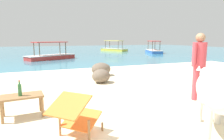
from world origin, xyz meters
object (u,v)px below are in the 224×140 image
Objects in this scene: bottle at (20,90)px; boat_red at (51,56)px; boat_blue at (154,50)px; deck_chair_near at (75,113)px; boat_yellow at (114,49)px; low_bench_table at (22,99)px; person_standing at (199,61)px; cow at (215,90)px.

bottle is 0.08× the size of boat_red.
boat_red is (-10.87, -2.69, 0.00)m from boat_blue.
boat_yellow is at bearing 22.73° from deck_chair_near.
boat_red reaches higher than deck_chair_near.
deck_chair_near is 12.42m from boat_red.
low_bench_table is 0.21× the size of boat_red.
boat_red is at bearing 107.61° from boat_yellow.
cow is at bearing 128.07° from person_standing.
boat_blue is (11.58, 15.10, -0.13)m from deck_chair_near.
cow reaches higher than bottle.
person_standing is at bearing -9.41° from boat_blue.
cow reaches higher than low_bench_table.
boat_blue reaches higher than deck_chair_near.
low_bench_table is at bearing 57.12° from bottle.
boat_yellow is at bearing -130.63° from boat_blue.
deck_chair_near is at bearing -16.47° from boat_blue.
boat_blue is (9.50, 15.71, -0.44)m from cow.
cow is at bearing 136.61° from boat_yellow.
boat_red is (-1.37, 13.02, -0.44)m from cow.
cow is 1.03× the size of person_standing.
low_bench_table is at bearing 80.15° from deck_chair_near.
person_standing is 0.43× the size of boat_red.
boat_blue reaches higher than cow.
low_bench_table is at bearing -20.57° from boat_blue.
person_standing is (3.97, -0.36, 0.40)m from bottle.
low_bench_table is 4.01m from person_standing.
bottle is at bearing -20.55° from boat_blue.
low_bench_table is 11.32m from boat_red.
person_standing reaches higher than deck_chair_near.
cow is 0.44× the size of boat_red.
person_standing is at bearing 0.65° from cow.
boat_yellow is at bearing 19.92° from cow.
person_standing is (3.17, 0.78, 0.56)m from deck_chair_near.
cow is at bearing -31.43° from bottle.
boat_yellow is (9.76, 18.82, -0.30)m from bottle.
cow is 2.20m from deck_chair_near.
cow is 3.40m from low_bench_table.
boat_blue is 5.53m from boat_yellow.
boat_blue is 11.20m from boat_red.
boat_yellow is at bearing 58.26° from low_bench_table.
low_bench_table is 18.61m from boat_blue.
bottle is at bearing 70.56° from person_standing.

